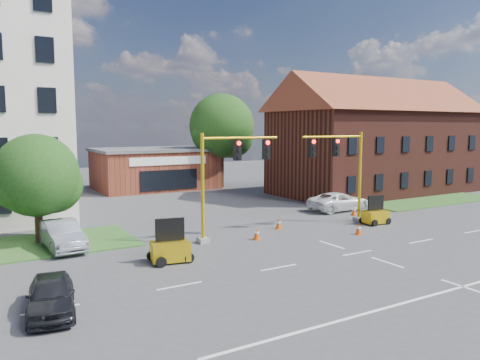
{
  "coord_description": "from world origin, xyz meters",
  "views": [
    {
      "loc": [
        -17.32,
        -17.37,
        6.52
      ],
      "look_at": [
        -1.22,
        10.0,
        2.92
      ],
      "focal_mm": 35.0,
      "sensor_mm": 36.0,
      "label": 1
    }
  ],
  "objects_px": {
    "trailer_east": "(375,215)",
    "pickup_white": "(339,202)",
    "trailer_west": "(170,249)",
    "signal_mast_west": "(228,173)",
    "sedan_dark": "(51,295)",
    "signal_mast_east": "(342,166)"
  },
  "relations": [
    {
      "from": "signal_mast_west",
      "to": "trailer_east",
      "type": "xyz_separation_m",
      "value": [
        10.69,
        -1.2,
        -3.34
      ]
    },
    {
      "from": "signal_mast_east",
      "to": "pickup_white",
      "type": "xyz_separation_m",
      "value": [
        3.41,
        3.9,
        -3.21
      ]
    },
    {
      "from": "trailer_east",
      "to": "signal_mast_west",
      "type": "bearing_deg",
      "value": 179.59
    },
    {
      "from": "trailer_west",
      "to": "pickup_white",
      "type": "distance_m",
      "value": 18.0
    },
    {
      "from": "signal_mast_east",
      "to": "trailer_west",
      "type": "distance_m",
      "value": 14.02
    },
    {
      "from": "signal_mast_west",
      "to": "sedan_dark",
      "type": "bearing_deg",
      "value": -149.2
    },
    {
      "from": "pickup_white",
      "to": "sedan_dark",
      "type": "distance_m",
      "value": 24.99
    },
    {
      "from": "signal_mast_west",
      "to": "trailer_east",
      "type": "relative_size",
      "value": 3.35
    },
    {
      "from": "trailer_west",
      "to": "pickup_white",
      "type": "bearing_deg",
      "value": 31.95
    },
    {
      "from": "pickup_white",
      "to": "trailer_east",
      "type": "bearing_deg",
      "value": 165.38
    },
    {
      "from": "sedan_dark",
      "to": "signal_mast_west",
      "type": "bearing_deg",
      "value": 40.04
    },
    {
      "from": "signal_mast_west",
      "to": "trailer_west",
      "type": "height_order",
      "value": "signal_mast_west"
    },
    {
      "from": "pickup_white",
      "to": "sedan_dark",
      "type": "xyz_separation_m",
      "value": [
        -22.78,
        -10.25,
        -0.05
      ]
    },
    {
      "from": "pickup_white",
      "to": "signal_mast_east",
      "type": "bearing_deg",
      "value": 139.86
    },
    {
      "from": "signal_mast_west",
      "to": "sedan_dark",
      "type": "distance_m",
      "value": 12.83
    },
    {
      "from": "signal_mast_east",
      "to": "trailer_east",
      "type": "relative_size",
      "value": 3.35
    },
    {
      "from": "signal_mast_west",
      "to": "trailer_west",
      "type": "distance_m",
      "value": 6.26
    },
    {
      "from": "trailer_east",
      "to": "pickup_white",
      "type": "bearing_deg",
      "value": 80.3
    },
    {
      "from": "signal_mast_east",
      "to": "pickup_white",
      "type": "distance_m",
      "value": 6.09
    },
    {
      "from": "trailer_west",
      "to": "trailer_east",
      "type": "height_order",
      "value": "trailer_west"
    },
    {
      "from": "trailer_east",
      "to": "pickup_white",
      "type": "relative_size",
      "value": 0.36
    },
    {
      "from": "signal_mast_east",
      "to": "trailer_west",
      "type": "bearing_deg",
      "value": -169.07
    }
  ]
}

